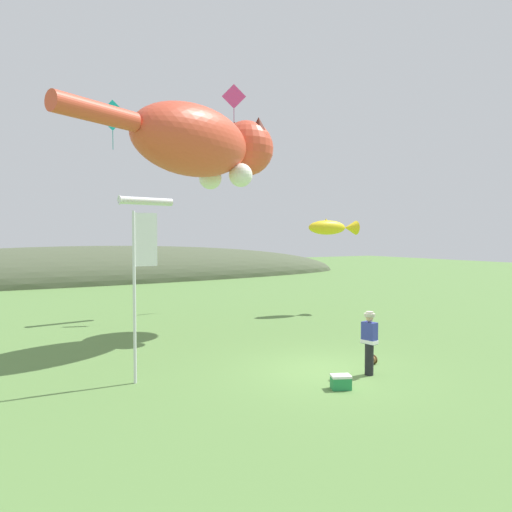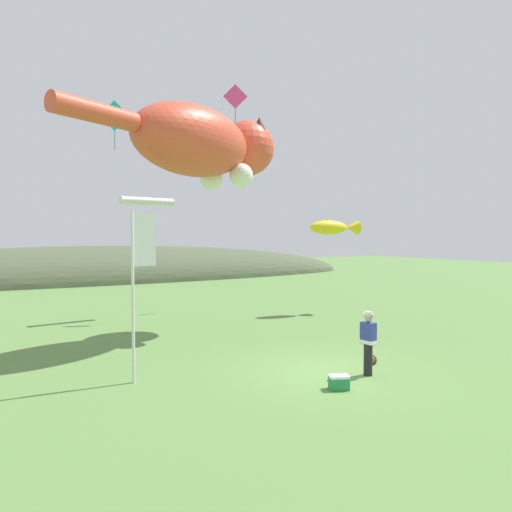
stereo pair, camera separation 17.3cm
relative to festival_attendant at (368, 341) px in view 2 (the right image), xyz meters
The scene contains 12 objects.
ground_plane 1.52m from the festival_attendant, 133.63° to the left, with size 120.00×120.00×0.00m, color #5B8442.
distant_hill_ridge 33.31m from the festival_attendant, 91.40° to the left, with size 53.10×11.63×6.12m.
festival_attendant is the anchor object (origin of this frame).
kite_spool 1.42m from the festival_attendant, 40.43° to the left, with size 0.12×0.27×0.27m.
picnic_cooler 1.73m from the festival_attendant, 160.70° to the right, with size 0.58×0.50×0.36m.
festival_banner_pole 6.54m from the festival_attendant, 155.61° to the left, with size 0.66×0.08×4.52m.
kite_giant_cat 9.41m from the festival_attendant, 106.34° to the left, with size 9.26×5.15×3.02m.
kite_fish_windsock 11.16m from the festival_attendant, 55.83° to the left, with size 2.81×1.19×0.84m.
kite_tube_streamer 13.26m from the festival_attendant, 102.20° to the left, with size 2.67×0.67×0.44m.
kite_diamond_teal 16.45m from the festival_attendant, 105.92° to the left, with size 1.25×0.83×2.38m.
kite_diamond_gold 15.59m from the festival_attendant, 72.22° to the left, with size 0.95×0.20×1.86m.
kite_diamond_pink 14.64m from the festival_attendant, 82.54° to the left, with size 1.07×0.56×2.09m.
Camera 2 is at (-8.07, -10.17, 3.83)m, focal length 32.00 mm.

